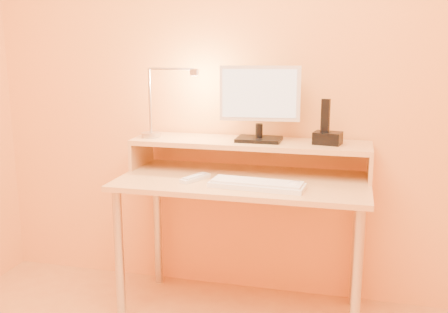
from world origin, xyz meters
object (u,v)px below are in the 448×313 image
(monitor_panel, at_px, (260,93))
(remote_control, at_px, (195,178))
(keyboard, at_px, (257,185))
(mouse, at_px, (294,186))
(lamp_base, at_px, (151,135))
(phone_dock, at_px, (328,138))

(monitor_panel, xyz_separation_m, remote_control, (-0.26, -0.24, -0.39))
(keyboard, bearing_deg, monitor_panel, 103.24)
(mouse, bearing_deg, monitor_panel, 142.41)
(lamp_base, distance_m, remote_control, 0.40)
(mouse, height_order, remote_control, mouse)
(keyboard, relative_size, mouse, 3.76)
(mouse, bearing_deg, remote_control, -169.68)
(mouse, relative_size, remote_control, 0.65)
(phone_dock, relative_size, remote_control, 0.74)
(remote_control, bearing_deg, phone_dock, 44.64)
(phone_dock, relative_size, mouse, 1.14)
(keyboard, bearing_deg, lamp_base, 161.28)
(phone_dock, height_order, remote_control, phone_dock)
(remote_control, bearing_deg, monitor_panel, 66.22)
(monitor_panel, xyz_separation_m, phone_dock, (0.34, -0.01, -0.21))
(keyboard, height_order, remote_control, keyboard)
(mouse, bearing_deg, lamp_base, 178.59)
(monitor_panel, relative_size, mouse, 3.48)
(lamp_base, bearing_deg, mouse, -18.53)
(phone_dock, bearing_deg, monitor_panel, -171.24)
(lamp_base, xyz_separation_m, keyboard, (0.61, -0.26, -0.16))
(lamp_base, bearing_deg, phone_dock, 1.90)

